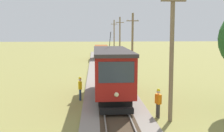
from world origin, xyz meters
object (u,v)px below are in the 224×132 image
object	(u,v)px
utility_pole_near_tram	(172,53)
track_worker	(158,102)
utility_pole_distant	(114,37)
utility_pole_mid	(132,44)
red_tram	(112,71)
second_worker	(80,87)
freight_car	(101,51)
utility_pole_far	(120,39)

from	to	relation	value
utility_pole_near_tram	track_worker	bearing A→B (deg)	140.15
utility_pole_distant	utility_pole_mid	bearing A→B (deg)	-90.00
red_tram	utility_pole_mid	size ratio (longest dim) A/B	1.18
red_tram	track_worker	xyz separation A→B (m)	(2.48, -4.10, -1.21)
second_worker	track_worker	bearing A→B (deg)	-50.49
utility_pole_mid	utility_pole_distant	size ratio (longest dim) A/B	0.93
utility_pole_mid	utility_pole_distant	distance (m)	25.26
second_worker	utility_pole_mid	bearing A→B (deg)	49.56
freight_car	second_worker	xyz separation A→B (m)	(-2.36, -26.96, -0.57)
utility_pole_distant	track_worker	distance (m)	38.83
utility_pole_near_tram	second_worker	xyz separation A→B (m)	(-5.41, 4.54, -2.96)
red_tram	utility_pole_distant	distance (m)	34.79
second_worker	utility_pole_near_tram	bearing A→B (deg)	-50.47
utility_pole_near_tram	utility_pole_distant	world-z (taller)	utility_pole_distant
red_tram	second_worker	world-z (taller)	red_tram
freight_car	track_worker	distance (m)	31.14
utility_pole_distant	second_worker	distance (m)	35.18
utility_pole_far	second_worker	size ratio (longest dim) A/B	4.26
utility_pole_far	track_worker	size ratio (longest dim) A/B	4.26
utility_pole_near_tram	utility_pole_distant	bearing A→B (deg)	90.00
track_worker	red_tram	bearing A→B (deg)	103.55
utility_pole_near_tram	track_worker	xyz separation A→B (m)	(-0.56, 0.47, -2.96)
freight_car	second_worker	bearing A→B (deg)	-95.01
utility_pole_near_tram	utility_pole_far	world-z (taller)	utility_pole_near_tram
freight_car	utility_pole_far	xyz separation A→B (m)	(3.05, -4.12, 2.34)
freight_car	utility_pole_far	world-z (taller)	utility_pole_far
utility_pole_near_tram	utility_pole_far	bearing A→B (deg)	90.00
utility_pole_near_tram	utility_pole_mid	size ratio (longest dim) A/B	1.07
second_worker	utility_pole_distant	bearing A→B (deg)	70.66
red_tram	utility_pole_distant	xyz separation A→B (m)	(3.04, 34.61, 1.77)
utility_pole_distant	track_worker	world-z (taller)	utility_pole_distant
red_tram	utility_pole_distant	bearing A→B (deg)	84.97
utility_pole_near_tram	utility_pole_distant	distance (m)	39.18
utility_pole_mid	second_worker	world-z (taller)	utility_pole_mid
track_worker	second_worker	size ratio (longest dim) A/B	1.00
utility_pole_mid	utility_pole_far	bearing A→B (deg)	90.00
utility_pole_far	utility_pole_distant	world-z (taller)	utility_pole_distant
utility_pole_far	utility_pole_distant	size ratio (longest dim) A/B	0.98
freight_car	utility_pole_distant	size ratio (longest dim) A/B	0.67
utility_pole_mid	track_worker	world-z (taller)	utility_pole_mid
red_tram	utility_pole_far	distance (m)	23.07
utility_pole_mid	utility_pole_distant	bearing A→B (deg)	90.00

